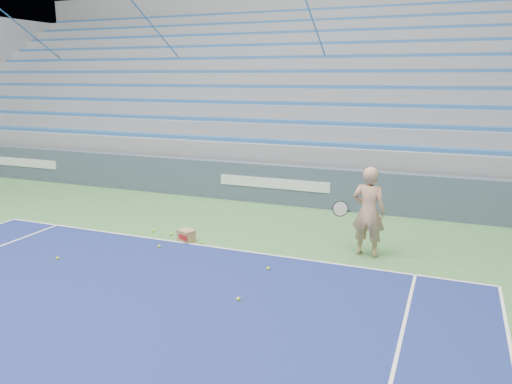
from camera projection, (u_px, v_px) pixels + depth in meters
sponsor_barrier at (275, 184)px, 13.94m from camera, size 30.00×0.32×1.10m
bleachers at (327, 107)px, 18.70m from camera, size 31.00×9.15×7.30m
tennis_player at (368, 212)px, 9.78m from camera, size 0.95×0.87×1.80m
ball_box at (186, 236)px, 10.78m from camera, size 0.41×0.37×0.26m
tennis_ball_0 at (57, 258)px, 9.71m from camera, size 0.07×0.07×0.07m
tennis_ball_1 at (171, 234)px, 11.20m from camera, size 0.07×0.07×0.07m
tennis_ball_2 at (159, 246)px, 10.39m from camera, size 0.07×0.07×0.07m
tennis_ball_3 at (268, 268)px, 9.20m from camera, size 0.07×0.07×0.07m
tennis_ball_4 at (238, 299)px, 7.94m from camera, size 0.07×0.07×0.07m
tennis_ball_5 at (201, 243)px, 10.62m from camera, size 0.07×0.07×0.07m
tennis_ball_6 at (153, 231)px, 11.42m from camera, size 0.07×0.07×0.07m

